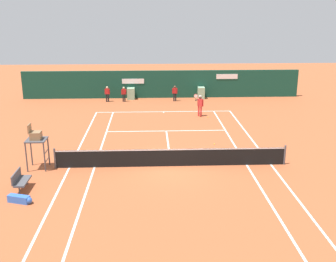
{
  "coord_description": "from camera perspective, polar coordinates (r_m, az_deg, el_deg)",
  "views": [
    {
      "loc": [
        -1.05,
        -20.27,
        8.06
      ],
      "look_at": [
        -0.0,
        3.74,
        0.8
      ],
      "focal_mm": 44.39,
      "sensor_mm": 36.0,
      "label": 1
    }
  ],
  "objects": [
    {
      "name": "player_on_baseline",
      "position": [
        31.49,
        4.4,
        3.73
      ],
      "size": [
        0.78,
        0.65,
        1.82
      ],
      "rotation": [
        0.0,
        0.0,
        2.82
      ],
      "color": "red",
      "rests_on": "ground_plane"
    },
    {
      "name": "ball_kid_left_post",
      "position": [
        36.67,
        -8.34,
        5.19
      ],
      "size": [
        0.45,
        0.21,
        1.37
      ],
      "rotation": [
        0.0,
        0.0,
        3.02
      ],
      "color": "black",
      "rests_on": "ground_plane"
    },
    {
      "name": "ball_kid_right_post",
      "position": [
        36.56,
        -6.08,
        5.2
      ],
      "size": [
        0.44,
        0.2,
        1.32
      ],
      "rotation": [
        0.0,
        0.0,
        3.26
      ],
      "color": "black",
      "rests_on": "ground_plane"
    },
    {
      "name": "player_bench",
      "position": [
        20.12,
        -19.64,
        -6.27
      ],
      "size": [
        0.54,
        1.3,
        0.88
      ],
      "rotation": [
        0.0,
        0.0,
        -1.57
      ],
      "color": "#38383D",
      "rests_on": "ground_plane"
    },
    {
      "name": "tennis_ball_mid_court",
      "position": [
        25.32,
        6.37,
        -1.78
      ],
      "size": [
        0.07,
        0.07,
        0.07
      ],
      "primitive_type": "sphere",
      "color": "#CCE033",
      "rests_on": "ground_plane"
    },
    {
      "name": "tennis_ball_near_service_line",
      "position": [
        31.37,
        5.49,
        1.91
      ],
      "size": [
        0.07,
        0.07,
        0.07
      ],
      "primitive_type": "sphere",
      "color": "#CCE033",
      "rests_on": "ground_plane"
    },
    {
      "name": "ball_kid_centre_post",
      "position": [
        36.54,
        0.94,
        5.34
      ],
      "size": [
        0.46,
        0.19,
        1.38
      ],
      "rotation": [
        0.0,
        0.0,
        3.14
      ],
      "color": "black",
      "rests_on": "ground_plane"
    },
    {
      "name": "ground_plane",
      "position": [
        22.37,
        0.36,
        -4.3
      ],
      "size": [
        80.0,
        80.0,
        0.01
      ],
      "color": "#A8512D"
    },
    {
      "name": "umpire_chair",
      "position": [
        22.08,
        -17.68,
        -1.05
      ],
      "size": [
        1.0,
        1.0,
        2.38
      ],
      "rotation": [
        0.0,
        0.0,
        -1.57
      ],
      "color": "#47474C",
      "rests_on": "ground_plane"
    },
    {
      "name": "tennis_net",
      "position": [
        21.66,
        0.44,
        -3.59
      ],
      "size": [
        12.1,
        0.1,
        1.07
      ],
      "color": "#4C4C51",
      "rests_on": "ground_plane"
    },
    {
      "name": "equipment_bag",
      "position": [
        18.98,
        -19.56,
        -8.82
      ],
      "size": [
        1.1,
        0.59,
        0.32
      ],
      "color": "blue",
      "rests_on": "ground_plane"
    },
    {
      "name": "sponsor_back_wall",
      "position": [
        37.88,
        -0.85,
        6.38
      ],
      "size": [
        25.0,
        1.02,
        2.48
      ],
      "color": "#144233",
      "rests_on": "ground_plane"
    }
  ]
}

